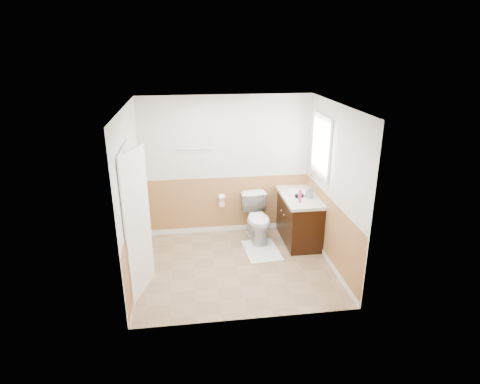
{
  "coord_description": "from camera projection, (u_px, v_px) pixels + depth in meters",
  "views": [
    {
      "loc": [
        -0.68,
        -5.44,
        3.3
      ],
      "look_at": [
        0.1,
        0.25,
        1.15
      ],
      "focal_mm": 29.85,
      "sensor_mm": 36.0,
      "label": 1
    }
  ],
  "objects": [
    {
      "name": "mirror_panel",
      "position": [
        311.0,
        150.0,
        6.96
      ],
      "size": [
        0.02,
        0.35,
        0.9
      ],
      "primitive_type": "cube",
      "color": "silver",
      "rests_on": "wall_right"
    },
    {
      "name": "wall_right",
      "position": [
        334.0,
        187.0,
        6.05
      ],
      "size": [
        0.0,
        3.0,
        3.0
      ],
      "primitive_type": "plane",
      "rotation": [
        1.57,
        0.0,
        -1.57
      ],
      "color": "silver",
      "rests_on": "floor"
    },
    {
      "name": "wall_front",
      "position": [
        250.0,
        230.0,
        4.65
      ],
      "size": [
        3.0,
        0.0,
        3.0
      ],
      "primitive_type": "plane",
      "rotation": [
        -1.57,
        0.0,
        0.0
      ],
      "color": "silver",
      "rests_on": "floor"
    },
    {
      "name": "floor",
      "position": [
        236.0,
        266.0,
        6.29
      ],
      "size": [
        3.0,
        3.0,
        0.0
      ],
      "primitive_type": "plane",
      "color": "#8C7051",
      "rests_on": "ground"
    },
    {
      "name": "hair_dryer_body",
      "position": [
        299.0,
        196.0,
        6.73
      ],
      "size": [
        0.14,
        0.07,
        0.07
      ],
      "primitive_type": "cylinder",
      "rotation": [
        0.0,
        1.57,
        0.0
      ],
      "color": "black",
      "rests_on": "countertop"
    },
    {
      "name": "vanity_cabinet",
      "position": [
        299.0,
        219.0,
        6.99
      ],
      "size": [
        0.55,
        1.1,
        0.8
      ],
      "primitive_type": "cube",
      "color": "black",
      "rests_on": "floor"
    },
    {
      "name": "tp_sheet",
      "position": [
        222.0,
        203.0,
        7.21
      ],
      "size": [
        0.1,
        0.01,
        0.16
      ],
      "primitive_type": "cube",
      "color": "white",
      "rests_on": "tp_roll"
    },
    {
      "name": "faucet",
      "position": [
        308.0,
        188.0,
        6.97
      ],
      "size": [
        0.02,
        0.02,
        0.14
      ],
      "primitive_type": "cylinder",
      "color": "silver",
      "rests_on": "countertop"
    },
    {
      "name": "window_glass",
      "position": [
        322.0,
        146.0,
        6.42
      ],
      "size": [
        0.01,
        0.7,
        0.9
      ],
      "primitive_type": "cube",
      "color": "white",
      "rests_on": "wall_right"
    },
    {
      "name": "wall_back",
      "position": [
        226.0,
        166.0,
        7.06
      ],
      "size": [
        3.0,
        0.0,
        3.0
      ],
      "primitive_type": "plane",
      "rotation": [
        1.57,
        0.0,
        0.0
      ],
      "color": "silver",
      "rests_on": "floor"
    },
    {
      "name": "sink_basin",
      "position": [
        298.0,
        192.0,
        6.96
      ],
      "size": [
        0.36,
        0.36,
        0.02
      ],
      "primitive_type": "cylinder",
      "color": "white",
      "rests_on": "countertop"
    },
    {
      "name": "vanity_knob_right",
      "position": [
        281.0,
        210.0,
        6.99
      ],
      "size": [
        0.03,
        0.03,
        0.03
      ],
      "primitive_type": "sphere",
      "color": "#BBBCC2",
      "rests_on": "vanity_cabinet"
    },
    {
      "name": "window_frame",
      "position": [
        321.0,
        146.0,
        6.41
      ],
      "size": [
        0.04,
        0.8,
        1.0
      ],
      "primitive_type": "cube",
      "color": "white",
      "rests_on": "wall_right"
    },
    {
      "name": "hair_dryer_handle",
      "position": [
        298.0,
        198.0,
        6.69
      ],
      "size": [
        0.03,
        0.03,
        0.07
      ],
      "primitive_type": "cylinder",
      "color": "black",
      "rests_on": "countertop"
    },
    {
      "name": "wainscot_left",
      "position": [
        137.0,
        244.0,
        5.93
      ],
      "size": [
        0.0,
        2.6,
        2.6
      ],
      "primitive_type": "plane",
      "rotation": [
        1.57,
        0.0,
        1.57
      ],
      "color": "tan",
      "rests_on": "floor"
    },
    {
      "name": "wainscot_front",
      "position": [
        249.0,
        285.0,
        4.92
      ],
      "size": [
        3.0,
        0.0,
        3.0
      ],
      "primitive_type": "plane",
      "rotation": [
        -1.57,
        0.0,
        0.0
      ],
      "color": "tan",
      "rests_on": "floor"
    },
    {
      "name": "tp_roll",
      "position": [
        222.0,
        197.0,
        7.18
      ],
      "size": [
        0.1,
        0.11,
        0.11
      ],
      "primitive_type": "cylinder",
      "rotation": [
        0.0,
        1.57,
        0.0
      ],
      "color": "white",
      "rests_on": "tp_holder_bar"
    },
    {
      "name": "towel_bar",
      "position": [
        195.0,
        149.0,
        6.82
      ],
      "size": [
        0.62,
        0.02,
        0.02
      ],
      "primitive_type": "cylinder",
      "rotation": [
        0.0,
        1.57,
        0.0
      ],
      "color": "silver",
      "rests_on": "wall_back"
    },
    {
      "name": "tp_holder_bar",
      "position": [
        222.0,
        197.0,
        7.18
      ],
      "size": [
        0.14,
        0.02,
        0.02
      ],
      "primitive_type": "cylinder",
      "rotation": [
        0.0,
        1.57,
        0.0
      ],
      "color": "silver",
      "rests_on": "wall_back"
    },
    {
      "name": "door_knob",
      "position": [
        144.0,
        219.0,
        5.68
      ],
      "size": [
        0.06,
        0.06,
        0.06
      ],
      "primitive_type": "sphere",
      "color": "silver",
      "rests_on": "door"
    },
    {
      "name": "wainscot_back",
      "position": [
        227.0,
        206.0,
        7.31
      ],
      "size": [
        3.0,
        0.0,
        3.0
      ],
      "primitive_type": "plane",
      "rotation": [
        1.57,
        0.0,
        0.0
      ],
      "color": "tan",
      "rests_on": "floor"
    },
    {
      "name": "door",
      "position": [
        136.0,
        225.0,
        5.34
      ],
      "size": [
        0.29,
        0.78,
        2.04
      ],
      "primitive_type": "cube",
      "rotation": [
        0.0,
        0.0,
        -0.31
      ],
      "color": "white",
      "rests_on": "wall_left"
    },
    {
      "name": "lotion_bottle",
      "position": [
        300.0,
        196.0,
        6.5
      ],
      "size": [
        0.05,
        0.05,
        0.22
      ],
      "primitive_type": "cylinder",
      "color": "#C9346E",
      "rests_on": "countertop"
    },
    {
      "name": "door_frame",
      "position": [
        130.0,
        224.0,
        5.33
      ],
      "size": [
        0.02,
        0.92,
        2.1
      ],
      "primitive_type": "cube",
      "color": "white",
      "rests_on": "wall_left"
    },
    {
      "name": "vanity_knob_left",
      "position": [
        284.0,
        215.0,
        6.8
      ],
      "size": [
        0.03,
        0.03,
        0.03
      ],
      "primitive_type": "sphere",
      "color": "#B8B9BF",
      "rests_on": "vanity_cabinet"
    },
    {
      "name": "bath_mat",
      "position": [
        262.0,
        250.0,
        6.75
      ],
      "size": [
        0.6,
        0.84,
        0.02
      ],
      "primitive_type": "cube",
      "rotation": [
        0.0,
        0.0,
        0.07
      ],
      "color": "white",
      "rests_on": "floor"
    },
    {
      "name": "countertop",
      "position": [
        300.0,
        197.0,
        6.84
      ],
      "size": [
        0.6,
        1.15,
        0.05
      ],
      "primitive_type": "cube",
      "color": "beige",
      "rests_on": "vanity_cabinet"
    },
    {
      "name": "wall_left",
      "position": [
        131.0,
        197.0,
        5.67
      ],
      "size": [
        0.0,
        3.0,
        3.0
      ],
      "primitive_type": "plane",
      "rotation": [
        1.57,
        0.0,
        1.57
      ],
      "color": "silver",
      "rests_on": "floor"
    },
    {
      "name": "ceiling",
      "position": [
        235.0,
        106.0,
        5.42
      ],
      "size": [
        3.0,
        3.0,
        0.0
      ],
      "primitive_type": "plane",
      "rotation": [
        3.14,
        0.0,
        0.0
      ],
      "color": "white",
      "rests_on": "floor"
    },
    {
      "name": "wainscot_right",
      "position": [
        329.0,
        232.0,
        6.31
      ],
      "size": [
        0.0,
        2.6,
        2.6
      ],
      "primitive_type": "plane",
      "rotation": [
        1.57,
        0.0,
        -1.57
      ],
      "color": "tan",
      "rests_on": "floor"
    },
    {
      "name": "toilet",
      "position": [
        258.0,
        219.0,
        7.0
      ],
      "size": [
        0.5,
        0.82,
        0.81
      ],
      "primitive_type": "imported",
      "rotation": [
        0.0,
        0.0,
        0.07
      ],
      "color": "white",
      "rests_on": "floor"
    },
    {
      "name": "soap_dispenser",
      "position": [
        309.0,
        192.0,
        6.71
      ],
      "size": [
        0.12,
        0.12,
        0.21
      ],
      "primitive_type": "imported",
      "rotation": [
        0.0,
        0.0,
        0.25
      ],
      "color": "gray",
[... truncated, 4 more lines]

